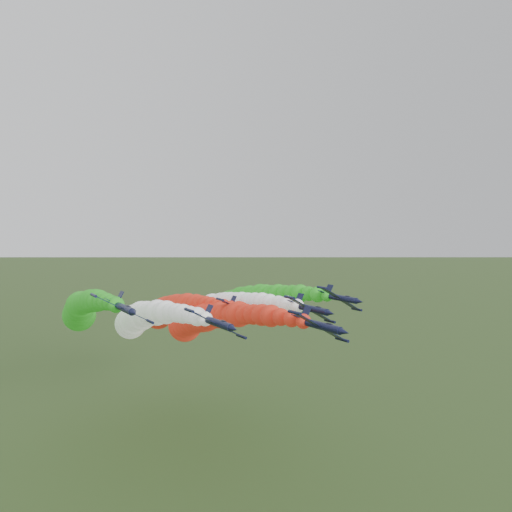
% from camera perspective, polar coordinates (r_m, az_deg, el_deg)
% --- Properties ---
extents(jet_lead, '(17.17, 81.64, 19.77)m').
position_cam_1_polar(jet_lead, '(125.63, -6.48, -7.41)').
color(jet_lead, black).
rests_on(jet_lead, ground).
extents(jet_inner_left, '(17.12, 81.58, 19.72)m').
position_cam_1_polar(jet_inner_left, '(131.33, -13.28, -7.07)').
color(jet_inner_left, black).
rests_on(jet_inner_left, ground).
extents(jet_inner_right, '(17.98, 82.44, 20.58)m').
position_cam_1_polar(jet_inner_right, '(141.34, -5.93, -6.29)').
color(jet_inner_right, black).
rests_on(jet_inner_right, ground).
extents(jet_outer_left, '(17.49, 81.95, 20.09)m').
position_cam_1_polar(jet_outer_left, '(139.20, -19.35, -5.90)').
color(jet_outer_left, black).
rests_on(jet_outer_left, ground).
extents(jet_outer_right, '(17.76, 82.23, 20.37)m').
position_cam_1_polar(jet_outer_right, '(149.74, -2.62, -5.42)').
color(jet_outer_right, black).
rests_on(jet_outer_right, ground).
extents(jet_trail, '(17.15, 81.62, 19.76)m').
position_cam_1_polar(jet_trail, '(155.88, -10.11, -6.16)').
color(jet_trail, black).
rests_on(jet_trail, ground).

